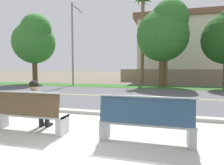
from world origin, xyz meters
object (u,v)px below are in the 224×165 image
object	(u,v)px
bench_right	(146,122)
seated_person_grey	(37,104)
bench_left	(28,114)
shade_tree_far_left	(35,40)
shade_tree_left	(164,32)
palm_tree_tall	(143,10)
streetlamp	(73,39)
palm_tree_short	(167,3)

from	to	relation	value
bench_right	seated_person_grey	xyz separation A→B (m)	(-2.65, 0.17, 0.22)
bench_left	shade_tree_far_left	world-z (taller)	shade_tree_far_left
bench_left	shade_tree_left	bearing A→B (deg)	75.54
bench_right	palm_tree_tall	bearing A→B (deg)	96.27
streetlamp	shade_tree_left	size ratio (longest dim) A/B	1.05
streetlamp	palm_tree_short	xyz separation A→B (m)	(7.84, 2.21, 3.07)
bench_left	shade_tree_far_left	xyz separation A→B (m)	(-8.61, 11.96, 3.74)
bench_left	bench_right	xyz separation A→B (m)	(2.79, 0.00, 0.00)
seated_person_grey	palm_tree_short	xyz separation A→B (m)	(3.20, 13.76, 6.46)
bench_right	palm_tree_tall	distance (m)	15.79
bench_right	streetlamp	bearing A→B (deg)	121.89
seated_person_grey	shade_tree_far_left	bearing A→B (deg)	126.56
bench_right	streetlamp	distance (m)	14.27
shade_tree_far_left	palm_tree_short	bearing A→B (deg)	9.34
bench_right	seated_person_grey	size ratio (longest dim) A/B	1.52
streetlamp	shade_tree_left	distance (m)	7.67
bench_left	shade_tree_far_left	distance (m)	15.21
shade_tree_left	palm_tree_short	distance (m)	3.25
palm_tree_short	palm_tree_tall	bearing A→B (deg)	168.69
bench_left	palm_tree_tall	world-z (taller)	palm_tree_tall
palm_tree_tall	palm_tree_short	xyz separation A→B (m)	(2.12, -0.42, 0.29)
seated_person_grey	shade_tree_left	world-z (taller)	shade_tree_left
bench_right	palm_tree_short	world-z (taller)	palm_tree_short
bench_right	shade_tree_far_left	distance (m)	16.94
bench_left	seated_person_grey	xyz separation A→B (m)	(0.13, 0.17, 0.22)
seated_person_grey	streetlamp	bearing A→B (deg)	111.89
shade_tree_far_left	palm_tree_tall	distance (m)	10.45
seated_person_grey	palm_tree_tall	size ratio (longest dim) A/B	0.15
bench_left	shade_tree_left	world-z (taller)	shade_tree_left
bench_left	streetlamp	world-z (taller)	streetlamp
streetlamp	shade_tree_far_left	distance (m)	4.11
seated_person_grey	palm_tree_short	bearing A→B (deg)	76.90
shade_tree_left	palm_tree_short	world-z (taller)	palm_tree_short
bench_left	seated_person_grey	world-z (taller)	seated_person_grey
streetlamp	shade_tree_far_left	size ratio (longest dim) A/B	1.10
seated_person_grey	shade_tree_left	xyz separation A→B (m)	(3.01, 12.01, 3.73)
bench_right	shade_tree_far_left	size ratio (longest dim) A/B	0.29
shade_tree_left	bench_left	bearing A→B (deg)	-104.46
shade_tree_far_left	shade_tree_left	distance (m)	11.76
bench_left	palm_tree_short	size ratio (longest dim) A/B	0.21
shade_tree_left	palm_tree_short	xyz separation A→B (m)	(0.19, 1.75, 2.73)
seated_person_grey	shade_tree_far_left	world-z (taller)	shade_tree_far_left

